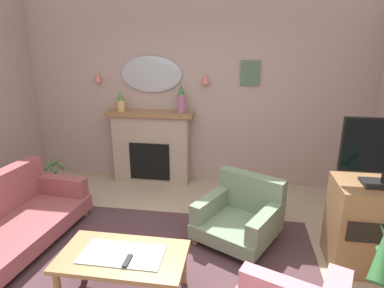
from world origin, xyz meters
TOP-DOWN VIEW (x-y plane):
  - wall_back at (0.00, 2.63)m, footprint 6.28×0.10m
  - patterned_rug at (0.00, 0.20)m, footprint 3.20×2.40m
  - fireplace at (-0.65, 2.41)m, footprint 1.36×0.36m
  - mantel_vase_centre at (-1.10, 2.38)m, footprint 0.12×0.12m
  - mantel_vase_left at (-0.15, 2.38)m, footprint 0.13×0.13m
  - wall_mirror at (-0.65, 2.55)m, footprint 0.96×0.06m
  - wall_sconce_left at (-1.50, 2.50)m, footprint 0.14×0.14m
  - wall_sconce_right at (0.20, 2.50)m, footprint 0.14×0.14m
  - framed_picture at (0.85, 2.56)m, footprint 0.28×0.03m
  - coffee_table at (-0.21, -0.12)m, footprint 1.10×0.60m
  - tv_remote at (-0.13, -0.21)m, footprint 0.04×0.16m
  - floral_couch at (-1.75, 0.43)m, footprint 1.02×1.78m
  - armchair_near_fireplace at (0.80, 0.98)m, footprint 1.09×1.09m
  - tv_cabinet at (2.09, 0.68)m, footprint 0.80×0.57m
  - potted_plant_small_fern at (-2.04, 1.88)m, footprint 0.29×0.28m

SIDE VIEW (x-z plane):
  - patterned_rug at x=0.00m, z-range 0.00..0.01m
  - potted_plant_small_fern at x=-2.04m, z-range -0.02..0.49m
  - armchair_near_fireplace at x=0.80m, z-range -0.05..0.66m
  - floral_couch at x=-1.75m, z-range -0.06..0.70m
  - coffee_table at x=-0.21m, z-range 0.16..0.61m
  - tv_cabinet at x=2.09m, z-range 0.00..0.90m
  - tv_remote at x=-0.13m, z-range 0.44..0.46m
  - fireplace at x=-0.65m, z-range -0.01..1.15m
  - mantel_vase_centre at x=-1.10m, z-range 1.14..1.47m
  - mantel_vase_left at x=-0.15m, z-range 1.14..1.58m
  - wall_back at x=0.00m, z-range 0.00..2.97m
  - wall_sconce_left at x=-1.50m, z-range 1.59..1.73m
  - wall_sconce_right at x=0.20m, z-range 1.59..1.73m
  - wall_mirror at x=-0.65m, z-range 1.43..1.99m
  - framed_picture at x=0.85m, z-range 1.57..1.93m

